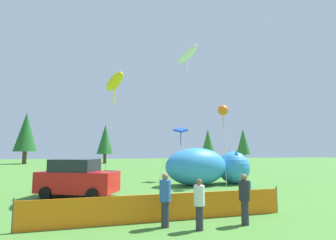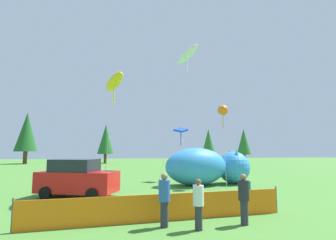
% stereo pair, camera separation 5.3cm
% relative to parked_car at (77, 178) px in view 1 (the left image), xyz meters
% --- Properties ---
extents(ground_plane, '(120.00, 120.00, 0.00)m').
position_rel_parked_car_xyz_m(ground_plane, '(4.84, -2.69, -1.00)').
color(ground_plane, '#477F33').
extents(parked_car, '(4.50, 3.10, 2.02)m').
position_rel_parked_car_xyz_m(parked_car, '(0.00, 0.00, 0.00)').
color(parked_car, red).
rests_on(parked_car, ground).
extents(folding_chair, '(0.60, 0.60, 0.91)m').
position_rel_parked_car_xyz_m(folding_chair, '(8.72, -1.97, -0.47)').
color(folding_chair, '#1959A5').
rests_on(folding_chair, ground).
extents(inflatable_cat, '(6.70, 3.37, 2.65)m').
position_rel_parked_car_xyz_m(inflatable_cat, '(8.40, 3.38, 0.23)').
color(inflatable_cat, '#338CD8').
rests_on(inflatable_cat, ground).
extents(safety_fence, '(9.60, 1.01, 1.05)m').
position_rel_parked_car_xyz_m(safety_fence, '(3.83, -5.46, -0.52)').
color(safety_fence, orange).
rests_on(safety_fence, ground).
extents(spectator_in_blue_shirt, '(0.35, 0.35, 1.60)m').
position_rel_parked_car_xyz_m(spectator_in_blue_shirt, '(4.83, -6.67, -0.12)').
color(spectator_in_blue_shirt, '#2D2D38').
rests_on(spectator_in_blue_shirt, ground).
extents(spectator_in_black_shirt, '(0.38, 0.38, 1.76)m').
position_rel_parked_car_xyz_m(spectator_in_black_shirt, '(3.80, -6.17, -0.04)').
color(spectator_in_black_shirt, '#2D2D38').
rests_on(spectator_in_black_shirt, ground).
extents(spectator_in_yellow_shirt, '(0.37, 0.37, 1.71)m').
position_rel_parked_car_xyz_m(spectator_in_yellow_shirt, '(6.53, -6.37, -0.06)').
color(spectator_in_yellow_shirt, '#2D2D38').
rests_on(spectator_in_yellow_shirt, ground).
extents(kite_orange_flower, '(0.73, 1.08, 5.63)m').
position_rel_parked_car_xyz_m(kite_orange_flower, '(9.26, 2.19, 4.24)').
color(kite_orange_flower, silver).
rests_on(kite_orange_flower, ground).
extents(kite_white_ghost, '(2.71, 2.73, 9.74)m').
position_rel_parked_car_xyz_m(kite_white_ghost, '(6.71, 2.22, 8.14)').
color(kite_white_ghost, silver).
rests_on(kite_white_ghost, ground).
extents(kite_yellow_hero, '(1.43, 3.22, 6.84)m').
position_rel_parked_car_xyz_m(kite_yellow_hero, '(1.87, -0.65, 5.22)').
color(kite_yellow_hero, silver).
rests_on(kite_yellow_hero, ground).
extents(kite_blue_box, '(1.27, 2.08, 4.44)m').
position_rel_parked_car_xyz_m(kite_blue_box, '(7.18, 6.40, 3.10)').
color(kite_blue_box, silver).
rests_on(kite_blue_box, ground).
extents(horizon_tree_east, '(2.70, 2.70, 6.44)m').
position_rel_parked_car_xyz_m(horizon_tree_east, '(25.30, 32.17, 2.96)').
color(horizon_tree_east, brown).
rests_on(horizon_tree_east, ground).
extents(horizon_tree_west, '(3.79, 3.79, 9.04)m').
position_rel_parked_car_xyz_m(horizon_tree_west, '(-14.50, 34.94, 4.56)').
color(horizon_tree_west, brown).
rests_on(horizon_tree_west, ground).
extents(horizon_tree_mid, '(2.74, 2.74, 6.54)m').
position_rel_parked_car_xyz_m(horizon_tree_mid, '(19.38, 35.58, 3.02)').
color(horizon_tree_mid, brown).
rests_on(horizon_tree_mid, ground).
extents(horizon_tree_northeast, '(2.96, 2.96, 7.06)m').
position_rel_parked_car_xyz_m(horizon_tree_northeast, '(-0.71, 34.21, 3.34)').
color(horizon_tree_northeast, brown).
rests_on(horizon_tree_northeast, ground).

